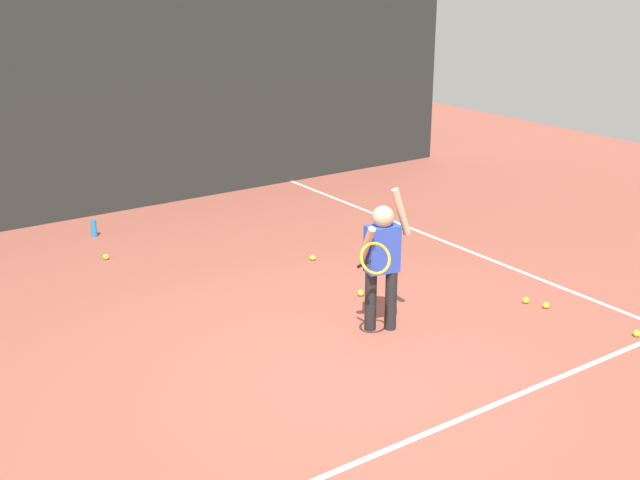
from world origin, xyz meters
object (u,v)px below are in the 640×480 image
at_px(tennis_ball_4, 106,257).
at_px(tennis_ball_7, 637,333).
at_px(tennis_ball_2, 313,258).
at_px(water_bottle, 94,228).
at_px(tennis_player, 382,257).
at_px(tennis_ball_1, 361,293).
at_px(tennis_ball_0, 526,300).
at_px(tennis_ball_5, 546,305).

relative_size(tennis_ball_4, tennis_ball_7, 1.00).
xyz_separation_m(tennis_ball_2, tennis_ball_7, (1.34, -3.34, 0.00)).
distance_m(water_bottle, tennis_ball_7, 6.41).
xyz_separation_m(water_bottle, tennis_ball_4, (-0.18, -0.88, -0.08)).
bearing_deg(tennis_player, tennis_ball_2, 86.54).
xyz_separation_m(tennis_player, tennis_ball_1, (0.34, 0.74, -0.69)).
distance_m(tennis_ball_0, tennis_ball_2, 2.49).
bearing_deg(tennis_ball_5, tennis_ball_0, 108.97).
bearing_deg(tennis_ball_1, tennis_player, -114.69).
bearing_deg(tennis_ball_7, tennis_ball_1, 124.56).
bearing_deg(tennis_ball_4, tennis_ball_1, -54.81).
distance_m(tennis_player, tennis_ball_7, 2.46).
distance_m(tennis_ball_1, tennis_ball_2, 1.16).
bearing_deg(water_bottle, tennis_ball_0, -57.55).
bearing_deg(water_bottle, tennis_ball_2, -51.75).
relative_size(tennis_ball_2, tennis_ball_7, 1.00).
xyz_separation_m(tennis_ball_1, tennis_ball_2, (0.18, 1.15, 0.00)).
relative_size(tennis_player, tennis_ball_2, 20.46).
height_order(water_bottle, tennis_ball_0, water_bottle).
height_order(tennis_player, tennis_ball_2, tennis_player).
relative_size(tennis_ball_0, tennis_ball_1, 1.00).
bearing_deg(tennis_ball_4, water_bottle, 78.48).
bearing_deg(water_bottle, tennis_ball_7, -60.91).
height_order(water_bottle, tennis_ball_5, water_bottle).
distance_m(water_bottle, tennis_ball_5, 5.54).
bearing_deg(tennis_player, tennis_ball_0, -0.71).
bearing_deg(tennis_ball_2, tennis_player, -105.33).
xyz_separation_m(tennis_ball_4, tennis_ball_7, (3.29, -4.72, 0.00)).
xyz_separation_m(water_bottle, tennis_ball_0, (2.86, -4.50, -0.08)).
distance_m(tennis_ball_1, tennis_ball_5, 1.85).
height_order(tennis_player, tennis_ball_1, tennis_player).
relative_size(tennis_ball_1, tennis_ball_5, 1.00).
bearing_deg(tennis_ball_4, tennis_ball_7, -55.10).
xyz_separation_m(tennis_ball_1, tennis_ball_5, (1.33, -1.30, 0.00)).
bearing_deg(tennis_ball_0, tennis_ball_2, 115.74).
distance_m(tennis_ball_4, tennis_ball_5, 4.93).
bearing_deg(water_bottle, tennis_ball_1, -64.78).
bearing_deg(tennis_ball_0, water_bottle, 122.45).
xyz_separation_m(tennis_ball_2, tennis_ball_4, (-1.96, 1.38, 0.00)).
bearing_deg(tennis_ball_7, water_bottle, 119.09).
xyz_separation_m(tennis_player, tennis_ball_7, (1.85, -1.46, -0.69)).
distance_m(tennis_ball_2, tennis_ball_7, 3.60).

